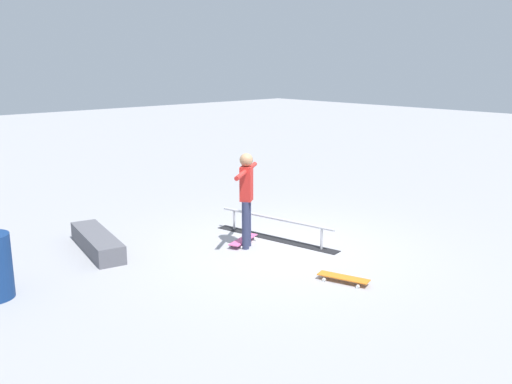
{
  "coord_description": "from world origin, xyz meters",
  "views": [
    {
      "loc": [
        -6.71,
        6.79,
        3.29
      ],
      "look_at": [
        0.45,
        0.16,
        1.0
      ],
      "focal_mm": 39.13,
      "sensor_mm": 36.0,
      "label": 1
    }
  ],
  "objects_px": {
    "skate_ledge": "(97,242)",
    "skateboard_main": "(243,240)",
    "grind_rail": "(275,230)",
    "loose_skateboard_orange": "(343,278)",
    "skater_main": "(246,194)"
  },
  "relations": [
    {
      "from": "skate_ledge",
      "to": "loose_skateboard_orange",
      "type": "xyz_separation_m",
      "value": [
        -3.89,
        -2.07,
        -0.09
      ]
    },
    {
      "from": "skater_main",
      "to": "skateboard_main",
      "type": "bearing_deg",
      "value": 30.06
    },
    {
      "from": "grind_rail",
      "to": "skateboard_main",
      "type": "relative_size",
      "value": 3.27
    },
    {
      "from": "skate_ledge",
      "to": "skateboard_main",
      "type": "bearing_deg",
      "value": -124.04
    },
    {
      "from": "skate_ledge",
      "to": "skateboard_main",
      "type": "height_order",
      "value": "skate_ledge"
    },
    {
      "from": "grind_rail",
      "to": "skater_main",
      "type": "distance_m",
      "value": 1.08
    },
    {
      "from": "grind_rail",
      "to": "loose_skateboard_orange",
      "type": "xyz_separation_m",
      "value": [
        -2.22,
        0.73,
        -0.11
      ]
    },
    {
      "from": "skater_main",
      "to": "loose_skateboard_orange",
      "type": "distance_m",
      "value": 2.42
    },
    {
      "from": "skateboard_main",
      "to": "skater_main",
      "type": "bearing_deg",
      "value": -135.85
    },
    {
      "from": "skate_ledge",
      "to": "skater_main",
      "type": "distance_m",
      "value": 2.79
    },
    {
      "from": "grind_rail",
      "to": "skateboard_main",
      "type": "xyz_separation_m",
      "value": [
        0.21,
        0.63,
        -0.11
      ]
    },
    {
      "from": "grind_rail",
      "to": "loose_skateboard_orange",
      "type": "relative_size",
      "value": 3.25
    },
    {
      "from": "skater_main",
      "to": "loose_skateboard_orange",
      "type": "bearing_deg",
      "value": -125.19
    },
    {
      "from": "grind_rail",
      "to": "skater_main",
      "type": "relative_size",
      "value": 1.55
    },
    {
      "from": "skater_main",
      "to": "grind_rail",
      "type": "bearing_deg",
      "value": -36.2
    }
  ]
}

